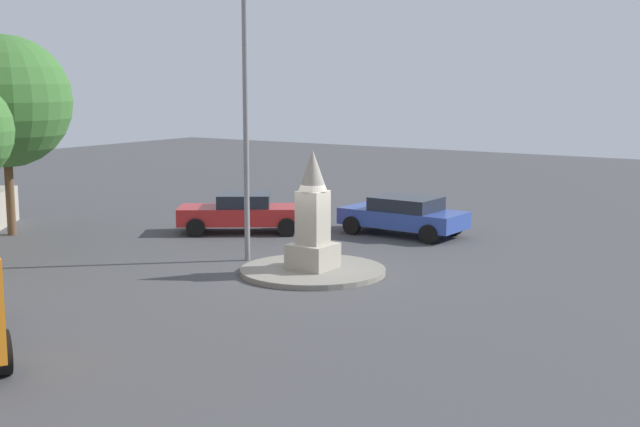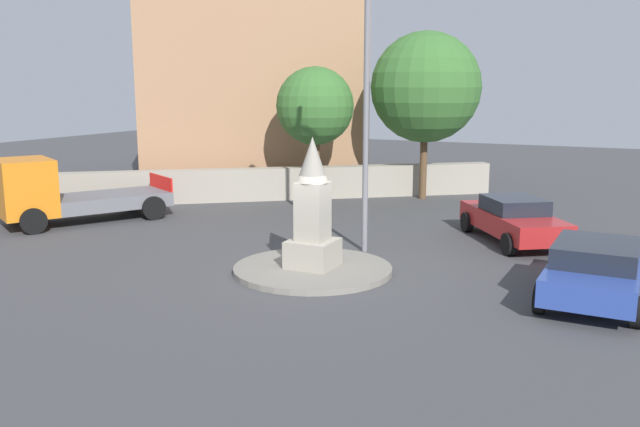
{
  "view_description": "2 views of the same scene",
  "coord_description": "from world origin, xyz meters",
  "views": [
    {
      "loc": [
        19.57,
        13.05,
        5.4
      ],
      "look_at": [
        -0.46,
        -0.07,
        1.62
      ],
      "focal_mm": 48.53,
      "sensor_mm": 36.0,
      "label": 1
    },
    {
      "loc": [
        -7.28,
        14.9,
        4.73
      ],
      "look_at": [
        -0.52,
        0.66,
        1.69
      ],
      "focal_mm": 37.72,
      "sensor_mm": 36.0,
      "label": 2
    }
  ],
  "objects": [
    {
      "name": "tree_near_wall",
      "position": [
        0.75,
        -12.05,
        4.59
      ],
      "size": [
        4.5,
        4.5,
        6.85
      ],
      "color": "brown",
      "rests_on": "ground"
    },
    {
      "name": "car_red_parked_right",
      "position": [
        -4.02,
        -5.63,
        0.71
      ],
      "size": [
        3.91,
        4.62,
        1.37
      ],
      "color": "#B22323",
      "rests_on": "ground"
    },
    {
      "name": "streetlamp",
      "position": [
        -0.38,
        -2.6,
        5.23
      ],
      "size": [
        3.22,
        0.28,
        8.82
      ],
      "color": "slate",
      "rests_on": "ground"
    },
    {
      "name": "monument",
      "position": [
        0.0,
        0.0,
        1.56
      ],
      "size": [
        1.15,
        1.15,
        3.31
      ],
      "color": "#9E9687",
      "rests_on": "traffic_island"
    },
    {
      "name": "ground_plane",
      "position": [
        0.0,
        0.0,
        0.0
      ],
      "size": [
        80.0,
        80.0,
        0.0
      ],
      "primitive_type": "plane",
      "color": "#424244"
    },
    {
      "name": "traffic_island",
      "position": [
        0.0,
        0.0,
        0.07
      ],
      "size": [
        4.06,
        4.06,
        0.15
      ],
      "primitive_type": "cylinder",
      "color": "gray",
      "rests_on": "ground"
    },
    {
      "name": "car_blue_near_island",
      "position": [
        -6.64,
        -0.66,
        0.72
      ],
      "size": [
        2.18,
        4.33,
        1.34
      ],
      "color": "#2D479E",
      "rests_on": "ground"
    }
  ]
}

